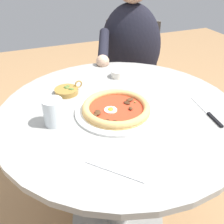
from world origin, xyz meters
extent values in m
cube|color=#9E754C|center=(0.00, 0.00, -0.01)|extent=(6.00, 6.00, 0.02)
cylinder|color=#999993|center=(0.00, 0.00, 0.70)|extent=(0.94, 0.94, 0.03)
cylinder|color=gray|center=(0.00, 0.00, 0.35)|extent=(0.12, 0.12, 0.67)
cylinder|color=gray|center=(0.00, 0.00, 0.01)|extent=(0.48, 0.48, 0.02)
cylinder|color=white|center=(-0.02, -0.02, 0.72)|extent=(0.31, 0.31, 0.01)
cylinder|color=tan|center=(-0.02, -0.02, 0.73)|extent=(0.26, 0.26, 0.01)
torus|color=tan|center=(-0.02, -0.02, 0.74)|extent=(0.26, 0.26, 0.03)
cylinder|color=red|center=(-0.02, -0.02, 0.73)|extent=(0.24, 0.24, 0.00)
cylinder|color=white|center=(-0.05, -0.03, 0.74)|extent=(0.05, 0.05, 0.00)
ellipsoid|color=yellow|center=(-0.05, -0.03, 0.74)|extent=(0.02, 0.02, 0.02)
ellipsoid|color=#4C2D19|center=(-0.10, -0.04, 0.74)|extent=(0.03, 0.04, 0.01)
ellipsoid|color=#4C2D19|center=(-0.12, -0.05, 0.74)|extent=(0.02, 0.03, 0.01)
ellipsoid|color=#3D2314|center=(0.03, -0.01, 0.74)|extent=(0.03, 0.04, 0.01)
ellipsoid|color=#3D2314|center=(-0.07, -0.11, 0.74)|extent=(0.02, 0.02, 0.01)
ellipsoid|color=#4C2D19|center=(0.02, -0.05, 0.74)|extent=(0.02, 0.02, 0.01)
ellipsoid|color=#4C2D19|center=(0.05, 0.01, 0.74)|extent=(0.04, 0.03, 0.01)
ellipsoid|color=#3D2314|center=(-0.09, -0.10, 0.74)|extent=(0.03, 0.03, 0.01)
ellipsoid|color=#2D6B28|center=(-0.11, -0.03, 0.74)|extent=(0.01, 0.01, 0.00)
ellipsoid|color=#2D6B28|center=(0.06, -0.02, 0.74)|extent=(0.01, 0.01, 0.00)
ellipsoid|color=#2D6B28|center=(-0.04, -0.02, 0.74)|extent=(0.01, 0.01, 0.00)
cylinder|color=silver|center=(-0.26, -0.01, 0.76)|extent=(0.07, 0.07, 0.10)
cylinder|color=silver|center=(-0.26, -0.01, 0.74)|extent=(0.06, 0.06, 0.04)
cube|color=silver|center=(0.30, -0.10, 0.72)|extent=(0.03, 0.12, 0.00)
cube|color=black|center=(0.29, -0.21, 0.72)|extent=(0.02, 0.09, 0.01)
cylinder|color=white|center=(0.10, 0.26, 0.73)|extent=(0.07, 0.07, 0.03)
cylinder|color=olive|center=(0.10, 0.26, 0.74)|extent=(0.05, 0.05, 0.01)
cylinder|color=olive|center=(-0.17, 0.19, 0.73)|extent=(0.10, 0.10, 0.02)
torus|color=olive|center=(-0.11, 0.20, 0.74)|extent=(0.03, 0.01, 0.03)
ellipsoid|color=#516B2D|center=(-0.15, 0.21, 0.73)|extent=(0.02, 0.02, 0.02)
ellipsoid|color=#516B2D|center=(-0.17, 0.21, 0.73)|extent=(0.02, 0.02, 0.02)
ellipsoid|color=#516B2D|center=(-0.14, 0.18, 0.73)|extent=(0.02, 0.02, 0.02)
ellipsoid|color=#516B2D|center=(-0.16, 0.20, 0.73)|extent=(0.02, 0.02, 0.02)
ellipsoid|color=#516B2D|center=(-0.15, 0.18, 0.73)|extent=(0.02, 0.02, 0.02)
cube|color=#BCBCC1|center=(-0.14, -0.30, 0.72)|extent=(0.13, 0.14, 0.00)
cube|color=#282833|center=(0.35, 0.64, 0.23)|extent=(0.43, 0.41, 0.45)
ellipsoid|color=black|center=(0.35, 0.64, 0.71)|extent=(0.43, 0.37, 0.53)
cylinder|color=black|center=(0.12, 0.52, 0.78)|extent=(0.15, 0.26, 0.15)
sphere|color=tan|center=(0.08, 0.43, 0.73)|extent=(0.07, 0.07, 0.07)
cube|color=#504A45|center=(0.37, 0.68, 0.45)|extent=(0.57, 0.57, 0.02)
cube|color=#504A45|center=(0.46, 0.86, 0.64)|extent=(0.34, 0.20, 0.36)
cylinder|color=#4C4742|center=(0.11, 0.61, 0.22)|extent=(0.02, 0.02, 0.44)
cylinder|color=#4C4742|center=(0.45, 0.43, 0.22)|extent=(0.02, 0.02, 0.44)
cylinder|color=#4C4742|center=(0.29, 0.94, 0.22)|extent=(0.02, 0.02, 0.44)
cylinder|color=#4C4742|center=(0.63, 0.76, 0.22)|extent=(0.02, 0.02, 0.44)
camera|label=1|loc=(-0.33, -0.77, 1.24)|focal=40.66mm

